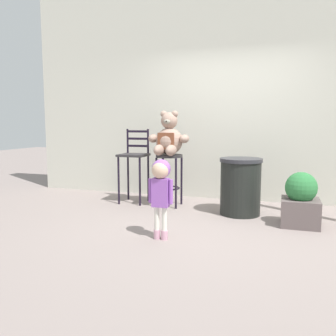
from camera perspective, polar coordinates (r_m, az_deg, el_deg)
The scene contains 8 objects.
ground_plane at distance 4.46m, azimuth 6.54°, elevation -9.19°, with size 24.00×24.00×0.00m, color gray.
building_wall at distance 6.06m, azimuth 10.20°, elevation 13.13°, with size 7.12×0.30×3.80m, color beige.
bar_stool_with_teddy at distance 5.36m, azimuth 0.20°, elevation -0.19°, with size 0.41×0.41×0.79m.
teddy_bear at distance 5.29m, azimuth 0.09°, elevation 4.76°, with size 0.63×0.56×0.66m.
child_walking at distance 3.79m, azimuth -1.17°, elevation -2.22°, with size 0.28×0.22×0.88m.
trash_bin at distance 4.98m, azimuth 11.64°, elevation -2.91°, with size 0.58×0.58×0.79m.
bar_chair_empty at distance 5.63m, azimuth -5.49°, elevation 1.39°, with size 0.42×0.42×1.17m.
planter_with_shrub at distance 4.65m, azimuth 20.66°, elevation -5.04°, with size 0.45×0.45×0.67m.
Camera 1 is at (0.83, -4.20, 1.25)m, focal length 37.67 mm.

